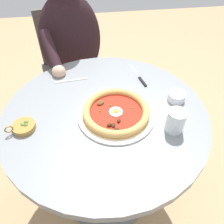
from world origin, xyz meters
TOP-DOWN VIEW (x-y plane):
  - ground_plane at (0.00, 0.00)m, footprint 6.00×6.00m
  - dining_table at (0.00, 0.00)m, footprint 0.89×0.89m
  - pizza_on_plate at (0.04, -0.03)m, footprint 0.33×0.33m
  - water_glass at (0.26, -0.14)m, footprint 0.07×0.07m
  - steak_knife at (0.21, 0.21)m, footprint 0.05×0.20m
  - ramekin_capers at (0.33, 0.03)m, footprint 0.08×0.08m
  - olive_pan at (-0.33, -0.05)m, footprint 0.11×0.09m
  - fork_utensil at (-0.14, 0.24)m, footprint 0.16×0.02m
  - diner_person at (-0.14, 0.63)m, footprint 0.42×0.54m
  - cafe_chair_diner at (-0.17, 0.78)m, footprint 0.50×0.50m

SIDE VIEW (x-z plane):
  - ground_plane at x=0.00m, z-range -0.02..0.00m
  - cafe_chair_diner at x=-0.17m, z-range 0.09..0.94m
  - diner_person at x=-0.14m, z-range -0.06..1.14m
  - dining_table at x=0.00m, z-range 0.19..0.90m
  - fork_utensil at x=-0.14m, z-range 0.71..0.71m
  - steak_knife at x=0.21m, z-range 0.71..0.72m
  - olive_pan at x=-0.33m, z-range 0.70..0.75m
  - pizza_on_plate at x=0.04m, z-range 0.71..0.75m
  - ramekin_capers at x=0.33m, z-range 0.71..0.75m
  - water_glass at x=0.26m, z-range 0.71..0.80m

